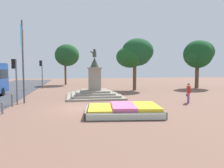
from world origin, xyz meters
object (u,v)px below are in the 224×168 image
statue_monument (95,90)px  pedestrian_with_handbag (188,92)px  flower_planter (125,110)px  traffic_light_far_corner (41,69)px  kerb_bollard_mid_b (12,100)px  kerb_bollard_mid_a (2,108)px  banner_pole (23,58)px  traffic_light_mid_block (15,73)px

statue_monument → pedestrian_with_handbag: (7.72, -5.17, 0.23)m
flower_planter → pedestrian_with_handbag: (6.53, 3.50, 0.71)m
traffic_light_far_corner → kerb_bollard_mid_b: traffic_light_far_corner is taller
flower_planter → pedestrian_with_handbag: size_ratio=3.04×
pedestrian_with_handbag → kerb_bollard_mid_a: size_ratio=2.14×
banner_pole → kerb_bollard_mid_a: size_ratio=8.60×
statue_monument → flower_planter: bearing=-82.2°
pedestrian_with_handbag → kerb_bollard_mid_b: size_ratio=1.73×
flower_planter → kerb_bollard_mid_a: bearing=168.8°
kerb_bollard_mid_a → kerb_bollard_mid_b: size_ratio=0.81×
traffic_light_far_corner → pedestrian_with_handbag: size_ratio=2.28×
flower_planter → banner_pole: banner_pole is taller
traffic_light_mid_block → kerb_bollard_mid_a: (0.07, -3.78, -2.23)m
traffic_light_mid_block → pedestrian_with_handbag: (14.70, -1.88, -1.66)m
traffic_light_far_corner → kerb_bollard_mid_b: 14.35m
kerb_bollard_mid_a → kerb_bollard_mid_b: (-0.09, 2.75, 0.10)m
pedestrian_with_handbag → kerb_bollard_mid_b: bearing=176.7°
flower_planter → kerb_bollard_mid_a: 8.26m
banner_pole → flower_planter: bearing=-37.4°
traffic_light_mid_block → pedestrian_with_handbag: bearing=-7.3°
banner_pole → kerb_bollard_mid_a: bearing=-96.9°
flower_planter → traffic_light_mid_block: 10.07m
kerb_bollard_mid_b → traffic_light_far_corner: bearing=88.9°
flower_planter → kerb_bollard_mid_b: bearing=152.0°
flower_planter → kerb_bollard_mid_a: (-8.10, 1.60, 0.14)m
statue_monument → kerb_bollard_mid_a: statue_monument is taller
banner_pole → pedestrian_with_handbag: bearing=-9.3°
traffic_light_mid_block → traffic_light_far_corner: (0.26, 13.14, 0.09)m
traffic_light_mid_block → statue_monument: bearing=25.2°
flower_planter → banner_pole: (-7.59, 5.81, 3.59)m
kerb_bollard_mid_a → kerb_bollard_mid_b: 2.75m
traffic_light_mid_block → pedestrian_with_handbag: traffic_light_mid_block is taller
banner_pole → kerb_bollard_mid_a: banner_pole is taller
banner_pole → pedestrian_with_handbag: (14.12, -2.30, -2.87)m
traffic_light_mid_block → traffic_light_far_corner: 13.15m
traffic_light_mid_block → kerb_bollard_mid_b: size_ratio=3.73×
statue_monument → banner_pole: size_ratio=0.80×
kerb_bollard_mid_a → pedestrian_with_handbag: bearing=7.4°
traffic_light_mid_block → kerb_bollard_mid_b: bearing=-91.0°
traffic_light_far_corner → pedestrian_with_handbag: traffic_light_far_corner is taller
flower_planter → traffic_light_mid_block: size_ratio=1.41×
statue_monument → traffic_light_far_corner: (-6.72, 9.85, 1.99)m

